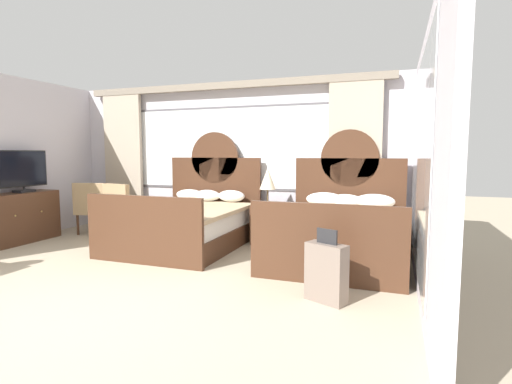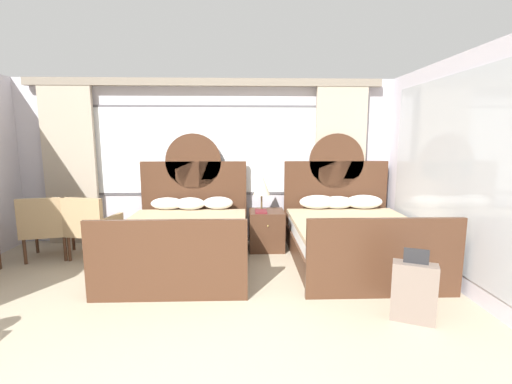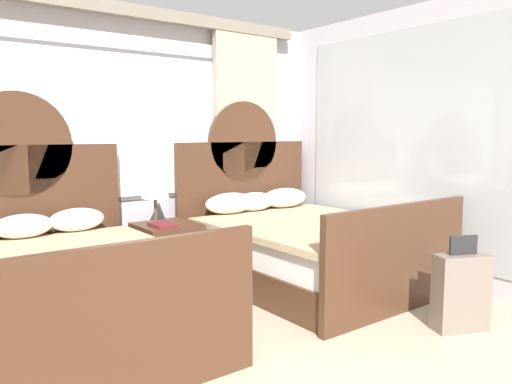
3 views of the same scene
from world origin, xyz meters
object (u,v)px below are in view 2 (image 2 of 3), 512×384
(book_on_nightstand, at_px, (261,211))
(armchair_by_window_left, at_px, (91,224))
(nightstand_between_beds, at_px, (267,230))
(table_lamp_on_nightstand, at_px, (262,184))
(suitcase_on_floor, at_px, (414,292))
(bed_near_mirror, at_px, (352,236))
(bed_near_window, at_px, (185,238))
(armchair_by_window_centre, at_px, (47,225))

(book_on_nightstand, relative_size, armchair_by_window_left, 0.28)
(nightstand_between_beds, height_order, table_lamp_on_nightstand, table_lamp_on_nightstand)
(armchair_by_window_left, height_order, suitcase_on_floor, armchair_by_window_left)
(bed_near_mirror, bearing_deg, bed_near_window, -179.73)
(bed_near_window, relative_size, book_on_nightstand, 8.51)
(bed_near_mirror, bearing_deg, table_lamp_on_nightstand, 152.04)
(table_lamp_on_nightstand, distance_m, book_on_nightstand, 0.43)
(nightstand_between_beds, bearing_deg, table_lamp_on_nightstand, 139.51)
(book_on_nightstand, xyz_separation_m, suitcase_on_floor, (1.36, -2.14, -0.34))
(armchair_by_window_centre, bearing_deg, book_on_nightstand, 4.37)
(book_on_nightstand, bearing_deg, bed_near_window, -155.01)
(armchair_by_window_left, bearing_deg, suitcase_on_floor, -26.37)
(armchair_by_window_centre, relative_size, suitcase_on_floor, 1.28)
(bed_near_mirror, distance_m, book_on_nightstand, 1.39)
(bed_near_window, height_order, table_lamp_on_nightstand, bed_near_window)
(nightstand_between_beds, xyz_separation_m, table_lamp_on_nightstand, (-0.08, 0.07, 0.72))
(suitcase_on_floor, bearing_deg, bed_near_mirror, 93.15)
(nightstand_between_beds, bearing_deg, bed_near_window, -152.55)
(bed_near_mirror, relative_size, armchair_by_window_centre, 2.40)
(bed_near_mirror, height_order, table_lamp_on_nightstand, bed_near_mirror)
(bed_near_mirror, height_order, armchair_by_window_centre, bed_near_mirror)
(bed_near_window, bearing_deg, nightstand_between_beds, 27.45)
(bed_near_mirror, bearing_deg, nightstand_between_beds, 152.99)
(bed_near_window, relative_size, table_lamp_on_nightstand, 3.75)
(bed_near_window, relative_size, bed_near_mirror, 1.00)
(bed_near_window, xyz_separation_m, nightstand_between_beds, (1.18, 0.61, -0.05))
(bed_near_window, xyz_separation_m, suitcase_on_floor, (2.45, -1.64, -0.07))
(book_on_nightstand, xyz_separation_m, armchair_by_window_centre, (-3.10, -0.24, -0.12))
(table_lamp_on_nightstand, bearing_deg, nightstand_between_beds, -40.49)
(table_lamp_on_nightstand, xyz_separation_m, armchair_by_window_left, (-2.49, -0.41, -0.52))
(nightstand_between_beds, relative_size, armchair_by_window_centre, 0.67)
(armchair_by_window_centre, bearing_deg, suitcase_on_floor, -23.06)
(table_lamp_on_nightstand, distance_m, armchair_by_window_centre, 3.19)
(bed_near_window, distance_m, book_on_nightstand, 1.22)
(armchair_by_window_left, bearing_deg, nightstand_between_beds, 7.65)
(bed_near_mirror, distance_m, armchair_by_window_centre, 4.39)
(suitcase_on_floor, bearing_deg, armchair_by_window_left, 153.63)
(book_on_nightstand, distance_m, armchair_by_window_centre, 3.12)
(bed_near_window, distance_m, table_lamp_on_nightstand, 1.45)
(nightstand_between_beds, distance_m, suitcase_on_floor, 2.58)
(armchair_by_window_centre, bearing_deg, table_lamp_on_nightstand, 7.50)
(armchair_by_window_left, bearing_deg, book_on_nightstand, 5.49)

